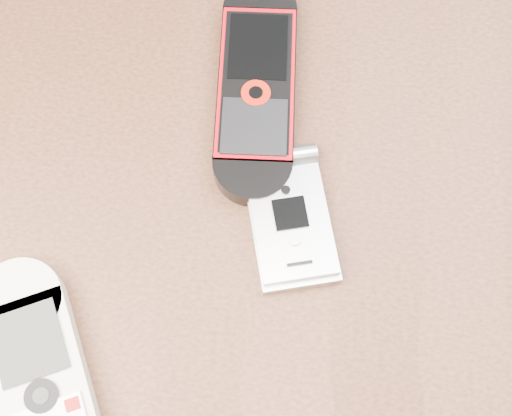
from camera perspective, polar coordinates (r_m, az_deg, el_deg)
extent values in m
plane|color=#472B19|center=(1.19, -0.25, -13.21)|extent=(4.00, 4.00, 0.00)
cube|color=black|center=(0.47, -0.61, -1.17)|extent=(1.20, 0.80, 0.03)
cube|color=silver|center=(0.44, -16.68, -13.60)|extent=(0.11, 0.17, 0.02)
cube|color=black|center=(0.49, 0.04, 9.76)|extent=(0.05, 0.17, 0.02)
cube|color=silver|center=(0.45, 2.77, -1.03)|extent=(0.07, 0.10, 0.01)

